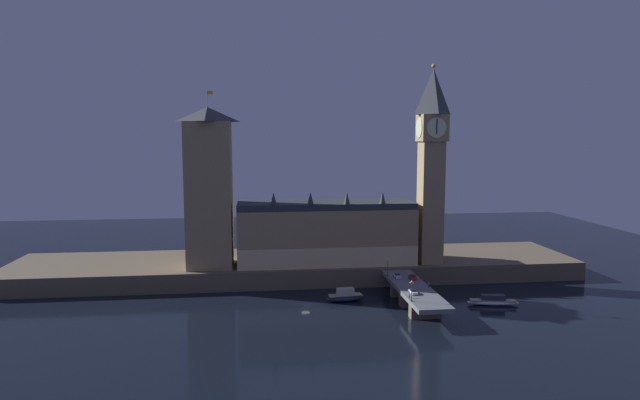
% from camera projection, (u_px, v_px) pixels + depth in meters
% --- Properties ---
extents(ground_plane, '(400.00, 400.00, 0.00)m').
position_uv_depth(ground_plane, '(306.00, 305.00, 175.73)').
color(ground_plane, black).
extents(embankment, '(220.00, 42.00, 6.98)m').
position_uv_depth(embankment, '(297.00, 266.00, 213.79)').
color(embankment, brown).
rests_on(embankment, ground_plane).
extents(parliament_hall, '(66.98, 22.66, 28.16)m').
position_uv_depth(parliament_hall, '(325.00, 232.00, 206.01)').
color(parliament_hall, '#9E845B').
rests_on(parliament_hall, embankment).
extents(clock_tower, '(10.41, 10.52, 75.03)m').
position_uv_depth(clock_tower, '(431.00, 159.00, 201.44)').
color(clock_tower, '#9E845B').
rests_on(clock_tower, embankment).
extents(victoria_tower, '(16.73, 16.73, 64.86)m').
position_uv_depth(victoria_tower, '(209.00, 187.00, 196.97)').
color(victoria_tower, '#9E845B').
rests_on(victoria_tower, embankment).
extents(bridge, '(10.77, 46.00, 6.33)m').
position_uv_depth(bridge, '(414.00, 293.00, 174.34)').
color(bridge, slate).
rests_on(bridge, ground_plane).
extents(car_northbound_lead, '(1.99, 4.31, 1.50)m').
position_uv_depth(car_northbound_lead, '(397.00, 276.00, 185.66)').
color(car_northbound_lead, silver).
rests_on(car_northbound_lead, bridge).
extents(car_northbound_trail, '(1.92, 4.22, 1.30)m').
position_uv_depth(car_northbound_trail, '(413.00, 292.00, 166.78)').
color(car_northbound_trail, white).
rests_on(car_northbound_trail, bridge).
extents(car_southbound_trail, '(1.93, 4.03, 1.58)m').
position_uv_depth(car_southbound_trail, '(413.00, 277.00, 183.69)').
color(car_southbound_trail, red).
rests_on(car_southbound_trail, bridge).
extents(pedestrian_near_rail, '(0.38, 0.38, 1.75)m').
position_uv_depth(pedestrian_near_rail, '(410.00, 295.00, 162.31)').
color(pedestrian_near_rail, black).
rests_on(pedestrian_near_rail, bridge).
extents(pedestrian_mid_walk, '(0.38, 0.38, 1.83)m').
position_uv_depth(pedestrian_mid_walk, '(429.00, 284.00, 173.74)').
color(pedestrian_mid_walk, black).
rests_on(pedestrian_mid_walk, bridge).
extents(street_lamp_near, '(1.34, 0.60, 6.35)m').
position_uv_depth(street_lamp_near, '(412.00, 288.00, 158.54)').
color(street_lamp_near, '#2D3333').
rests_on(street_lamp_near, bridge).
extents(street_lamp_far, '(1.34, 0.60, 6.43)m').
position_uv_depth(street_lamp_far, '(388.00, 265.00, 187.57)').
color(street_lamp_far, '#2D3333').
rests_on(street_lamp_far, bridge).
extents(boat_upstream, '(13.12, 5.54, 4.40)m').
position_uv_depth(boat_upstream, '(345.00, 296.00, 180.01)').
color(boat_upstream, '#1E2842').
rests_on(boat_upstream, ground_plane).
extents(boat_downstream, '(17.29, 6.58, 3.46)m').
position_uv_depth(boat_downstream, '(493.00, 301.00, 175.67)').
color(boat_downstream, white).
rests_on(boat_downstream, ground_plane).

